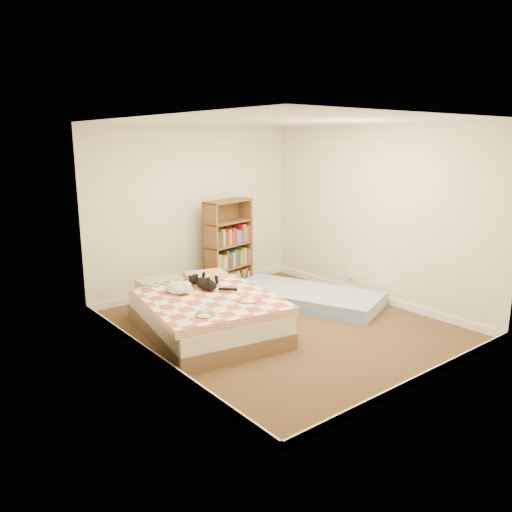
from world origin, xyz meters
TOP-DOWN VIEW (x-y plane):
  - room at (0.00, 0.00)m, footprint 3.51×4.01m
  - bed at (-0.85, 0.45)m, footprint 1.70×2.18m
  - bookshelf at (0.42, 1.75)m, footprint 0.90×0.47m
  - floor_mattress at (0.87, 0.47)m, footprint 1.67×2.31m
  - black_cat at (-0.73, 0.62)m, footprint 0.27×0.70m
  - white_dog at (-1.08, 0.64)m, footprint 0.36×0.38m

SIDE VIEW (x-z plane):
  - floor_mattress at x=0.87m, z-range 0.00..0.19m
  - bed at x=-0.85m, z-range -0.02..0.51m
  - bookshelf at x=0.42m, z-range -0.17..1.22m
  - black_cat at x=-0.73m, z-range 0.47..0.62m
  - white_dog at x=-1.08m, z-range 0.48..0.63m
  - room at x=0.00m, z-range -0.06..2.45m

